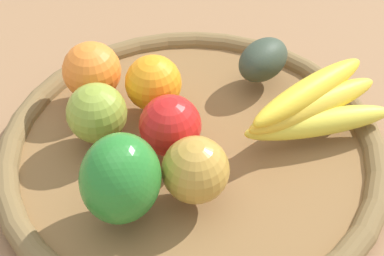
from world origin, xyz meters
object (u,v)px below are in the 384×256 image
Objects in this scene: apple_1 at (195,170)px; orange_0 at (153,83)px; apple_2 at (97,113)px; banana_bunch at (314,106)px; avocado at (263,60)px; bell_pepper at (121,179)px; apple_0 at (170,126)px; orange_1 at (92,71)px.

apple_1 is 0.15m from orange_0.
apple_2 is 0.26m from banana_bunch.
avocado is (0.20, 0.09, -0.01)m from apple_1.
avocado is (0.14, -0.05, -0.01)m from orange_0.
bell_pepper is at bearing 154.54° from apple_1.
orange_0 is at bearing 63.29° from apple_0.
apple_1 reaches higher than apple_2.
apple_2 is 0.98× the size of apple_1.
apple_2 is at bearing 140.33° from banana_bunch.
apple_2 is at bearing -122.35° from orange_1.
orange_1 is at bearing 145.95° from avocado.
apple_2 is 0.12m from bell_pepper.
orange_1 is (-0.16, 0.23, 0.01)m from banana_bunch.
bell_pepper reaches higher than banana_bunch.
apple_2 is 0.91× the size of avocado.
bell_pepper reaches higher than orange_1.
bell_pepper reaches higher than avocado.
orange_1 is (0.04, 0.07, 0.00)m from apple_2.
avocado is at bearing 174.60° from bell_pepper.
banana_bunch is 2.66× the size of orange_0.
apple_1 is at bearing -110.76° from apple_0.
bell_pepper is 1.43× the size of orange_0.
bell_pepper is at bearing 167.71° from banana_bunch.
apple_1 is at bearing 138.57° from bell_pepper.
apple_1 is at bearing -157.27° from avocado.
apple_0 is at bearing -176.33° from bell_pepper.
orange_1 is at bearing -133.58° from bell_pepper.
banana_bunch is at bearing 151.74° from bell_pepper.
bell_pepper is (-0.25, 0.05, 0.02)m from banana_bunch.
banana_bunch is 0.11m from avocado.
bell_pepper is 0.17m from orange_0.
apple_2 is 0.08m from orange_1.
avocado is at bearing 74.46° from banana_bunch.
orange_1 is at bearing 57.65° from apple_2.
orange_1 reaches higher than apple_1.
apple_1 is 0.93× the size of avocado.
apple_2 is at bearing 165.63° from avocado.
banana_bunch is (0.15, -0.09, -0.00)m from apple_0.
avocado is (0.23, -0.06, -0.01)m from apple_2.
orange_0 is (0.08, -0.00, -0.00)m from apple_2.
bell_pepper is 1.38× the size of apple_1.
apple_0 is 0.11m from bell_pepper.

